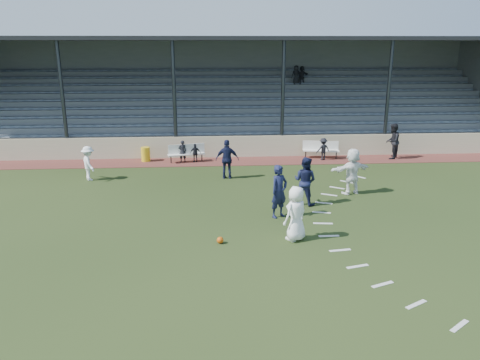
# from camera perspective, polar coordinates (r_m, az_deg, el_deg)

# --- Properties ---
(ground) EXTENTS (90.00, 90.00, 0.00)m
(ground) POSITION_cam_1_polar(r_m,az_deg,el_deg) (15.75, 0.61, -7.13)
(ground) COLOR #233214
(ground) RESTS_ON ground
(cinder_track) EXTENTS (34.00, 2.00, 0.02)m
(cinder_track) POSITION_cam_1_polar(r_m,az_deg,el_deg) (25.69, -1.19, 2.29)
(cinder_track) COLOR #582823
(cinder_track) RESTS_ON ground
(retaining_wall) EXTENTS (34.00, 0.18, 1.20)m
(retaining_wall) POSITION_cam_1_polar(r_m,az_deg,el_deg) (26.58, -1.30, 4.08)
(retaining_wall) COLOR beige
(retaining_wall) RESTS_ON ground
(bench_left) EXTENTS (2.04, 0.91, 0.95)m
(bench_left) POSITION_cam_1_polar(r_m,az_deg,el_deg) (25.65, -6.54, 3.49)
(bench_left) COLOR white
(bench_left) RESTS_ON cinder_track
(bench_right) EXTENTS (2.04, 0.79, 0.95)m
(bench_right) POSITION_cam_1_polar(r_m,az_deg,el_deg) (26.72, 9.81, 3.87)
(bench_right) COLOR white
(bench_right) RESTS_ON cinder_track
(trash_bin) EXTENTS (0.48, 0.48, 0.77)m
(trash_bin) POSITION_cam_1_polar(r_m,az_deg,el_deg) (26.13, -11.43, 3.10)
(trash_bin) COLOR yellow
(trash_bin) RESTS_ON cinder_track
(football) EXTENTS (0.22, 0.22, 0.22)m
(football) POSITION_cam_1_polar(r_m,az_deg,el_deg) (15.35, -2.43, -7.34)
(football) COLOR #C24D0B
(football) RESTS_ON ground
(player_white_lead) EXTENTS (1.07, 1.01, 1.84)m
(player_white_lead) POSITION_cam_1_polar(r_m,az_deg,el_deg) (15.42, 6.83, -4.08)
(player_white_lead) COLOR white
(player_white_lead) RESTS_ON ground
(player_navy_lead) EXTENTS (0.87, 0.80, 2.00)m
(player_navy_lead) POSITION_cam_1_polar(r_m,az_deg,el_deg) (17.34, 4.79, -1.40)
(player_navy_lead) COLOR #141939
(player_navy_lead) RESTS_ON ground
(player_navy_mid) EXTENTS (1.20, 1.16, 1.95)m
(player_navy_mid) POSITION_cam_1_polar(r_m,az_deg,el_deg) (18.86, 7.93, -0.10)
(player_navy_mid) COLOR #141939
(player_navy_mid) RESTS_ON ground
(player_white_wing) EXTENTS (1.05, 1.22, 1.63)m
(player_white_wing) POSITION_cam_1_polar(r_m,az_deg,el_deg) (23.15, -17.97, 1.94)
(player_white_wing) COLOR white
(player_white_wing) RESTS_ON ground
(player_navy_wing) EXTENTS (1.13, 0.54, 1.88)m
(player_navy_wing) POSITION_cam_1_polar(r_m,az_deg,el_deg) (22.28, -1.57, 2.55)
(player_navy_wing) COLOR #141939
(player_navy_wing) RESTS_ON ground
(player_white_back) EXTENTS (1.95, 1.11, 2.00)m
(player_white_back) POSITION_cam_1_polar(r_m,az_deg,el_deg) (20.54, 13.50, 1.04)
(player_white_back) COLOR white
(player_white_back) RESTS_ON ground
(official) EXTENTS (1.16, 1.21, 1.97)m
(official) POSITION_cam_1_polar(r_m,az_deg,el_deg) (27.43, 18.10, 4.52)
(official) COLOR black
(official) RESTS_ON cinder_track
(sub_left_near) EXTENTS (0.48, 0.37, 1.19)m
(sub_left_near) POSITION_cam_1_polar(r_m,az_deg,el_deg) (25.56, -7.03, 3.50)
(sub_left_near) COLOR black
(sub_left_near) RESTS_ON cinder_track
(sub_left_far) EXTENTS (0.62, 0.32, 1.02)m
(sub_left_far) POSITION_cam_1_polar(r_m,az_deg,el_deg) (25.46, -5.47, 3.29)
(sub_left_far) COLOR black
(sub_left_far) RESTS_ON cinder_track
(sub_right) EXTENTS (0.89, 0.66, 1.22)m
(sub_right) POSITION_cam_1_polar(r_m,az_deg,el_deg) (26.26, 10.10, 3.75)
(sub_right) COLOR black
(sub_right) RESTS_ON cinder_track
(grandstand) EXTENTS (34.60, 9.00, 6.61)m
(grandstand) POSITION_cam_1_polar(r_m,az_deg,el_deg) (30.94, -1.71, 8.85)
(grandstand) COLOR slate
(grandstand) RESTS_ON ground
(penalty_arc) EXTENTS (3.89, 14.63, 0.01)m
(penalty_arc) POSITION_cam_1_polar(r_m,az_deg,el_deg) (16.56, 15.07, -6.49)
(penalty_arc) COLOR silver
(penalty_arc) RESTS_ON ground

